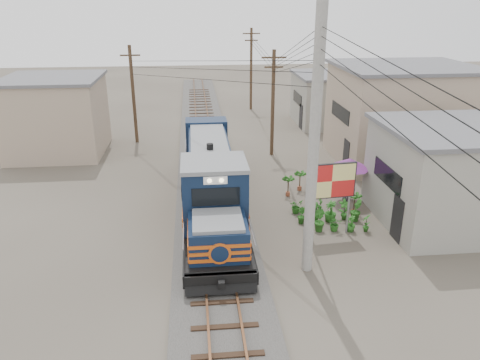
{
  "coord_description": "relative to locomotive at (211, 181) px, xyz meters",
  "views": [
    {
      "loc": [
        -0.76,
        -16.18,
        10.07
      ],
      "look_at": [
        1.28,
        3.83,
        2.2
      ],
      "focal_mm": 35.0,
      "sensor_mm": 36.0,
      "label": 1
    }
  ],
  "objects": [
    {
      "name": "vendor",
      "position": [
        5.75,
        2.22,
        -0.77
      ],
      "size": [
        0.76,
        0.71,
        1.73
      ],
      "primitive_type": "imported",
      "rotation": [
        0.0,
        0.0,
        3.76
      ],
      "color": "black",
      "rests_on": "ground"
    },
    {
      "name": "wooden_pole_mid",
      "position": [
        4.5,
        8.74,
        2.05
      ],
      "size": [
        1.6,
        0.24,
        7.0
      ],
      "color": "#4C3826",
      "rests_on": "ground"
    },
    {
      "name": "power_lines",
      "position": [
        -0.14,
        3.24,
        5.93
      ],
      "size": [
        9.65,
        19.0,
        3.3
      ],
      "color": "black",
      "rests_on": "ground"
    },
    {
      "name": "market_umbrella",
      "position": [
        7.2,
        0.68,
        0.43
      ],
      "size": [
        2.66,
        2.66,
        2.34
      ],
      "rotation": [
        0.0,
        0.0,
        -0.3
      ],
      "color": "black",
      "rests_on": "ground"
    },
    {
      "name": "locomotive",
      "position": [
        0.0,
        0.0,
        0.0
      ],
      "size": [
        2.74,
        14.88,
        3.69
      ],
      "color": "black",
      "rests_on": "ground"
    },
    {
      "name": "wooden_pole_left",
      "position": [
        -5.0,
        12.74,
        2.05
      ],
      "size": [
        1.6,
        0.24,
        7.0
      ],
      "color": "#4C3826",
      "rests_on": "ground"
    },
    {
      "name": "shophouse_front",
      "position": [
        11.5,
        -2.26,
        0.73
      ],
      "size": [
        7.35,
        6.3,
        4.7
      ],
      "color": "gray",
      "rests_on": "ground"
    },
    {
      "name": "wooden_pole_far",
      "position": [
        4.8,
        22.74,
        2.3
      ],
      "size": [
        1.6,
        0.24,
        7.5
      ],
      "color": "#4C3826",
      "rests_on": "ground"
    },
    {
      "name": "shophouse_mid",
      "position": [
        12.5,
        6.74,
        1.48
      ],
      "size": [
        8.4,
        7.35,
        6.2
      ],
      "color": "tan",
      "rests_on": "ground"
    },
    {
      "name": "shophouse_left",
      "position": [
        -10.0,
        10.74,
        0.98
      ],
      "size": [
        6.3,
        6.3,
        5.2
      ],
      "color": "tan",
      "rests_on": "ground"
    },
    {
      "name": "ballast",
      "position": [
        0.0,
        4.74,
        -1.55
      ],
      "size": [
        3.6,
        70.0,
        0.16
      ],
      "primitive_type": "cube",
      "color": "#595651",
      "rests_on": "ground"
    },
    {
      "name": "ground",
      "position": [
        0.0,
        -5.26,
        -1.63
      ],
      "size": [
        120.0,
        120.0,
        0.0
      ],
      "primitive_type": "plane",
      "color": "#473F35",
      "rests_on": "ground"
    },
    {
      "name": "track",
      "position": [
        0.0,
        4.74,
        -1.37
      ],
      "size": [
        1.15,
        70.0,
        0.12
      ],
      "color": "#51331E",
      "rests_on": "ground"
    },
    {
      "name": "shophouse_back",
      "position": [
        11.0,
        16.74,
        0.48
      ],
      "size": [
        6.3,
        6.3,
        4.2
      ],
      "color": "gray",
      "rests_on": "ground"
    },
    {
      "name": "billboard",
      "position": [
        5.14,
        -3.0,
        0.89
      ],
      "size": [
        2.21,
        0.34,
        3.42
      ],
      "rotation": [
        0.0,
        0.0,
        0.1
      ],
      "color": "#99999E",
      "rests_on": "ground"
    },
    {
      "name": "plant_nursery",
      "position": [
        5.39,
        -1.66,
        -1.16
      ],
      "size": [
        3.46,
        3.05,
        1.11
      ],
      "color": "#235E1B",
      "rests_on": "ground"
    },
    {
      "name": "utility_pole_main",
      "position": [
        3.5,
        -5.76,
        3.37
      ],
      "size": [
        0.4,
        0.4,
        10.0
      ],
      "color": "#9E9B93",
      "rests_on": "ground"
    }
  ]
}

